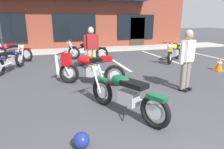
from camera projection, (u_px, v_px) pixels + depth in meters
ground_plane at (110, 90)px, 5.61m from camera, size 80.00×80.00×0.00m
sidewalk_kerb at (77, 50)px, 12.68m from camera, size 22.00×1.80×0.14m
brick_storefront_building at (70, 19)px, 15.59m from camera, size 16.09×7.25×4.02m
painted_stall_lines at (86, 62)px, 9.37m from camera, size 13.57×4.80×0.01m
motorcycle_foreground_classic at (125, 94)px, 4.01m from camera, size 1.23×1.94×0.98m
motorcycle_red_sportbike at (174, 52)px, 9.34m from camera, size 1.69×1.61×0.98m
motorcycle_black_cruiser at (10, 59)px, 7.56m from camera, size 1.05×2.02×0.98m
motorcycle_silver_naked at (87, 51)px, 9.76m from camera, size 1.96×1.18×0.98m
motorcycle_blue_standard at (87, 68)px, 5.95m from camera, size 1.94×1.22×0.98m
motorcycle_green_cafe_racer at (14, 51)px, 9.55m from camera, size 1.85×1.38×0.98m
person_in_black_shirt at (91, 46)px, 7.61m from camera, size 0.61×0.31×1.68m
person_in_shorts_foreground at (187, 57)px, 5.31m from camera, size 0.59×0.38×1.68m
helmet_on_pavement at (81, 140)px, 3.02m from camera, size 0.26×0.26×0.26m
traffic_cone at (219, 64)px, 7.70m from camera, size 0.34×0.34×0.53m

